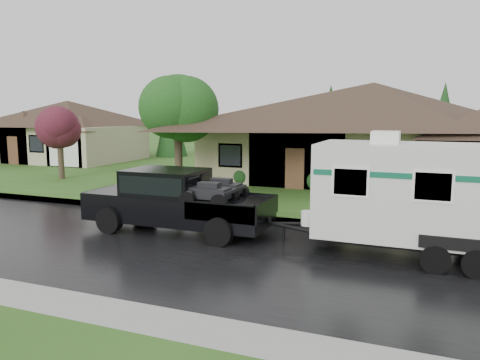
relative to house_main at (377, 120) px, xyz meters
name	(u,v)px	position (x,y,z in m)	size (l,w,h in m)	color
ground	(259,237)	(-2.29, -13.84, -3.59)	(140.00, 140.00, 0.00)	#2C5219
road	(236,254)	(-2.29, -15.84, -3.59)	(140.00, 8.00, 0.01)	black
curb	(279,220)	(-2.29, -11.59, -3.52)	(140.00, 0.50, 0.15)	gray
lawn	(339,176)	(-2.29, 1.16, -3.52)	(140.00, 26.00, 0.15)	#2C5219
house_main	(377,120)	(0.00, 0.00, 0.00)	(19.44, 10.80, 6.90)	tan
house_far	(69,125)	(-24.07, 2.02, -0.62)	(10.80, 8.64, 5.80)	tan
tree_left_green	(178,111)	(-9.08, -7.01, 0.54)	(3.47, 3.47, 5.74)	#382B1E
tree_red	(59,128)	(-17.30, -6.44, -0.45)	(2.61, 2.61, 4.32)	#382B1E
shrub_row	(360,182)	(-0.29, -4.54, -2.94)	(13.60, 1.00, 1.00)	#143814
pickup_truck	(174,199)	(-5.28, -14.16, -2.44)	(6.46, 2.45, 2.15)	black
travel_trailer	(457,194)	(3.54, -14.16, -1.70)	(7.96, 2.80, 3.57)	silver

